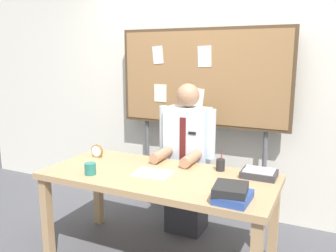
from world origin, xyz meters
TOP-DOWN VIEW (x-y plane):
  - back_wall at (0.00, 1.17)m, footprint 6.40×0.08m
  - desk at (0.00, 0.00)m, footprint 1.82×0.81m
  - person at (0.00, 0.59)m, footprint 0.55×0.56m
  - bulletin_board at (-0.00, 0.96)m, footprint 1.75×0.09m
  - book_stack at (0.66, -0.26)m, footprint 0.24×0.26m
  - open_notebook at (-0.04, -0.02)m, footprint 0.31×0.23m
  - desk_clock at (-0.71, 0.17)m, footprint 0.12×0.04m
  - coffee_mug at (-0.47, -0.24)m, footprint 0.09×0.09m
  - pen_holder at (0.42, 0.29)m, footprint 0.07×0.07m
  - paper_tray at (0.73, 0.27)m, footprint 0.26×0.20m

SIDE VIEW (x-z plane):
  - person at x=0.00m, z-range -0.05..1.37m
  - desk at x=0.00m, z-range 0.29..1.05m
  - open_notebook at x=-0.04m, z-range 0.75..0.77m
  - paper_tray at x=0.73m, z-range 0.75..0.81m
  - coffee_mug at x=-0.47m, z-range 0.75..0.85m
  - pen_holder at x=0.42m, z-range 0.72..0.88m
  - book_stack at x=0.66m, z-range 0.75..0.86m
  - desk_clock at x=-0.71m, z-range 0.75..0.87m
  - back_wall at x=0.00m, z-range 0.00..2.70m
  - bulletin_board at x=0.00m, z-range 0.46..2.39m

